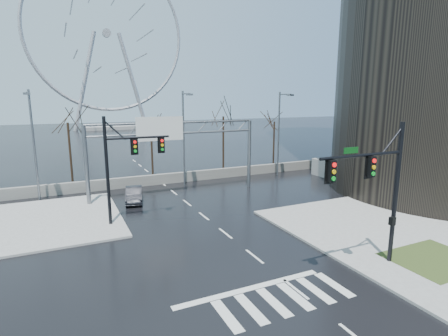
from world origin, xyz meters
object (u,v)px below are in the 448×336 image
signal_mast_far (123,160)px  car (134,195)px  sign_gantry (172,142)px  ferris_wheel (107,40)px  signal_mast_near (380,182)px

signal_mast_far → car: (1.65, 5.46, -4.16)m
sign_gantry → ferris_wheel: size_ratio=0.32×
signal_mast_far → ferris_wheel: 89.30m
signal_mast_near → sign_gantry: size_ratio=0.49×
sign_gantry → ferris_wheel: ferris_wheel is taller
ferris_wheel → car: (-9.22, -80.58, -25.46)m
ferris_wheel → car: 85.01m
signal_mast_near → signal_mast_far: same height
signal_mast_far → sign_gantry: signal_mast_far is taller
ferris_wheel → car: size_ratio=12.39×
signal_mast_far → sign_gantry: size_ratio=0.49×
signal_mast_near → ferris_wheel: (-0.14, 99.04, 21.26)m
signal_mast_near → car: (-9.36, 18.46, -4.20)m
signal_mast_near → ferris_wheel: 101.29m
signal_mast_far → ferris_wheel: (10.87, 86.04, 21.30)m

